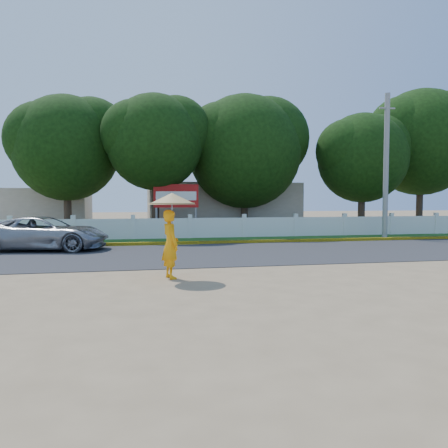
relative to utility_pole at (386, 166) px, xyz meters
name	(u,v)px	position (x,y,z in m)	size (l,w,h in m)	color
ground	(238,273)	(-10.48, -9.43, -3.91)	(120.00, 120.00, 0.00)	#9E8460
road	(211,253)	(-10.48, -4.93, -3.90)	(60.00, 7.00, 0.02)	#38383A
grass_verge	(194,241)	(-10.48, 0.32, -3.89)	(60.00, 3.50, 0.03)	#2D601E
curb	(198,243)	(-10.48, -1.38, -3.83)	(40.00, 0.18, 0.16)	yellow
fence	(190,228)	(-10.48, 1.77, -3.36)	(40.00, 0.10, 1.10)	silver
building_near	(221,206)	(-7.48, 8.57, -2.31)	(10.00, 6.00, 3.20)	#B7AD99
building_far	(26,210)	(-20.48, 9.57, -2.51)	(8.00, 5.00, 2.80)	#B7AD99
utility_pole	(386,166)	(0.00, 0.00, 0.00)	(0.28, 0.28, 7.81)	gray
vehicle	(45,233)	(-17.03, -2.50, -3.20)	(2.34, 5.07, 1.41)	#96979D
monk_with_parasol	(171,223)	(-12.43, -9.90, -2.41)	(1.26, 1.26, 2.29)	orange
billboard	(176,199)	(-11.12, 2.87, -1.76)	(2.50, 0.13, 2.95)	gray
tree_row	(273,148)	(-4.85, 4.78, 1.39)	(29.53, 7.70, 9.49)	#473828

